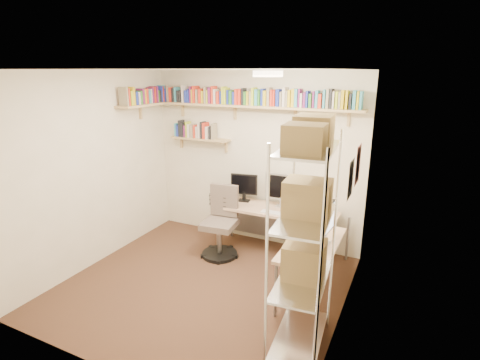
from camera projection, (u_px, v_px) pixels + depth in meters
name	position (u px, v px, depth m)	size (l,w,h in m)	color
ground	(203.00, 285.00, 4.51)	(3.20, 3.20, 0.00)	#3E2D1A
room_shell	(200.00, 160.00, 4.07)	(3.24, 3.04, 2.52)	beige
wall_shelves	(221.00, 105.00, 5.24)	(3.12, 1.09, 0.80)	tan
corner_desk	(276.00, 216.00, 4.93)	(1.91, 1.67, 1.14)	#D1AB88
office_chair	(221.00, 227.00, 5.17)	(0.52, 0.52, 0.98)	black
wire_rack	(306.00, 210.00, 3.10)	(0.50, 0.90, 2.15)	silver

